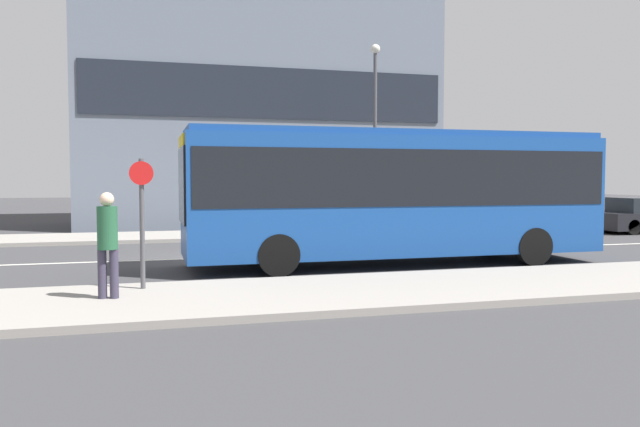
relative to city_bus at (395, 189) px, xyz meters
The scene contains 10 objects.
ground_plane 5.11m from the city_bus, 148.35° to the left, with size 120.00×120.00×0.00m, color #3A3A3D.
sidewalk_near 5.82m from the city_bus, 136.91° to the right, with size 44.00×3.50×0.13m.
sidewalk_far 9.80m from the city_bus, 114.76° to the left, with size 44.00×3.50×0.13m.
lane_centerline 5.11m from the city_bus, 148.35° to the left, with size 41.80×0.16×0.01m.
apartment_block_left_tower 17.75m from the city_bus, 93.10° to the left, with size 16.40×6.94×21.39m.
city_bus is the anchor object (origin of this frame).
parked_car_0 10.09m from the city_bus, 35.17° to the left, with size 4.07×1.89×1.31m.
pedestrian_near_stop 7.66m from the city_bus, 152.28° to the right, with size 0.35×0.34×1.83m.
bus_stop_sign 6.76m from the city_bus, 156.25° to the right, with size 0.44×0.12×2.43m.
street_lamp 8.51m from the city_bus, 73.04° to the left, with size 0.36×0.36×7.16m.
Camera 1 is at (-2.06, -17.25, 2.19)m, focal length 35.00 mm.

